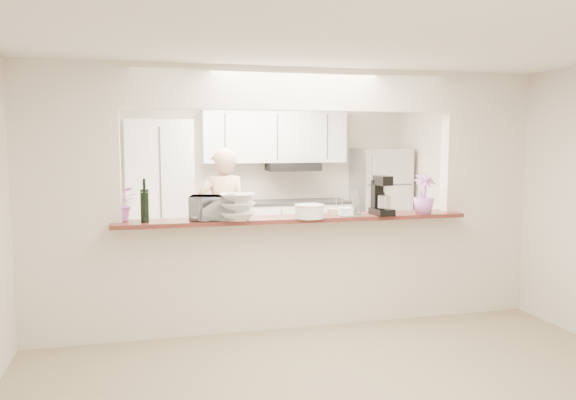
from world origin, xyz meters
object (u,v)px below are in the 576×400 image
object	(u,v)px
person	(223,217)
stand_mixer	(381,197)
toaster_oven	(213,208)
refrigerator	(380,205)

from	to	relation	value
person	stand_mixer	bearing A→B (deg)	118.90
toaster_oven	person	distance (m)	1.98
toaster_oven	stand_mixer	xyz separation A→B (m)	(1.65, -0.04, 0.06)
person	toaster_oven	bearing A→B (deg)	75.13
stand_mixer	person	xyz separation A→B (m)	(-1.30, 1.96, -0.41)
refrigerator	stand_mixer	distance (m)	3.06
refrigerator	stand_mixer	world-z (taller)	refrigerator
refrigerator	person	bearing A→B (deg)	-161.70
refrigerator	person	distance (m)	2.63
toaster_oven	person	size ratio (longest dim) A/B	0.24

